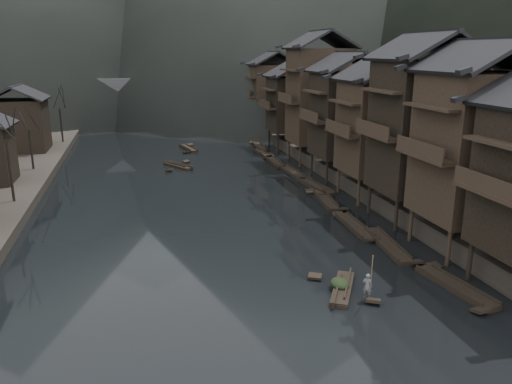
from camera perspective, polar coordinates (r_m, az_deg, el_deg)
name	(u,v)px	position (r m, az deg, el deg)	size (l,w,h in m)	color
water	(230,266)	(33.90, -2.99, -8.47)	(300.00, 300.00, 0.00)	black
right_bank	(400,137)	(82.31, 16.17, 6.05)	(40.00, 200.00, 1.80)	#2D2823
stilt_houses	(356,99)	(54.68, 11.31, 10.36)	(9.00, 67.60, 16.68)	black
bare_trees	(3,139)	(49.41, -26.98, 5.43)	(3.97, 62.31, 7.93)	black
moored_sampans	(309,185)	(53.28, 6.03, 0.77)	(3.07, 54.88, 0.47)	black
midriver_boats	(178,140)	(81.37, -8.94, 5.88)	(6.48, 41.17, 0.45)	black
stone_bridge	(162,97)	(102.94, -10.70, 10.59)	(40.00, 6.00, 9.00)	#4C4C4F
hero_sampan	(343,288)	(30.95, 9.87, -10.76)	(3.12, 4.71, 0.43)	black
cargo_heap	(340,278)	(30.83, 9.58, -9.71)	(1.08, 1.42, 0.65)	black
boatman	(368,282)	(29.63, 12.64, -10.03)	(0.56, 0.37, 1.53)	slate
bamboo_pole	(374,237)	(28.64, 13.33, -4.99)	(0.06, 0.06, 4.51)	#8C7A51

